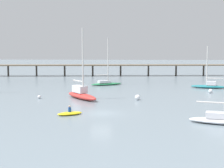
% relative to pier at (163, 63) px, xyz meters
% --- Properties ---
extents(ground_plane, '(400.00, 400.00, 0.00)m').
position_rel_pier_xyz_m(ground_plane, '(-12.28, -57.35, -3.84)').
color(ground_plane, slate).
extents(pier, '(82.64, 11.75, 7.88)m').
position_rel_pier_xyz_m(pier, '(0.00, 0.00, 0.00)').
color(pier, brown).
rests_on(pier, ground_plane).
extents(sailboat_red, '(6.61, 7.97, 10.97)m').
position_rel_pier_xyz_m(sailboat_red, '(-16.53, -45.88, -3.01)').
color(sailboat_red, red).
rests_on(sailboat_red, ground_plane).
extents(sailboat_green, '(7.12, 5.06, 10.14)m').
position_rel_pier_xyz_m(sailboat_green, '(-14.36, -26.03, -3.25)').
color(sailboat_green, '#287F4C').
rests_on(sailboat_green, ground_plane).
extents(sailboat_white, '(6.85, 3.59, 9.58)m').
position_rel_pier_xyz_m(sailboat_white, '(0.73, -62.24, -3.24)').
color(sailboat_white, white).
rests_on(sailboat_white, ground_plane).
extents(sailboat_teal, '(7.12, 3.67, 8.35)m').
position_rel_pier_xyz_m(sailboat_teal, '(6.52, -30.08, -3.27)').
color(sailboat_teal, '#1E727A').
rests_on(sailboat_teal, ground_plane).
extents(dinghy_yellow, '(3.30, 2.72, 1.14)m').
position_rel_pier_xyz_m(dinghy_yellow, '(-15.88, -58.62, -3.64)').
color(dinghy_yellow, yellow).
rests_on(dinghy_yellow, ground_plane).
extents(mooring_buoy_mid, '(0.82, 0.82, 0.82)m').
position_rel_pier_xyz_m(mooring_buoy_mid, '(-7.75, -46.52, -3.43)').
color(mooring_buoy_mid, silver).
rests_on(mooring_buoy_mid, ground_plane).
extents(mooring_buoy_near, '(0.54, 0.54, 0.54)m').
position_rel_pier_xyz_m(mooring_buoy_near, '(-23.18, -46.16, -3.57)').
color(mooring_buoy_near, silver).
rests_on(mooring_buoy_near, ground_plane).
extents(mooring_buoy_inner, '(0.73, 0.73, 0.73)m').
position_rel_pier_xyz_m(mooring_buoy_inner, '(5.20, -37.64, -3.48)').
color(mooring_buoy_inner, silver).
rests_on(mooring_buoy_inner, ground_plane).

